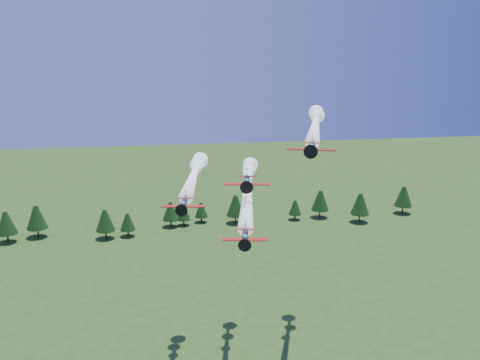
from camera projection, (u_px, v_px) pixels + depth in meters
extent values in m
cylinder|color=black|center=(245.00, 237.00, 81.74)|extent=(1.91, 5.20, 0.95)
cone|color=black|center=(245.00, 244.00, 78.85)|extent=(1.09, 1.02, 0.95)
cone|color=black|center=(245.00, 245.00, 78.30)|extent=(0.49, 0.50, 0.42)
cylinder|color=black|center=(245.00, 245.00, 78.14)|extent=(1.96, 0.42, 1.99)
cube|color=red|center=(245.00, 239.00, 81.45)|extent=(7.12, 2.59, 0.11)
cube|color=red|center=(246.00, 229.00, 84.99)|extent=(2.85, 1.31, 0.07)
cube|color=red|center=(246.00, 225.00, 84.91)|extent=(0.26, 0.90, 1.37)
ellipsoid|color=#89A1D4|center=(245.00, 236.00, 80.83)|extent=(0.89, 1.25, 0.59)
sphere|color=white|center=(248.00, 176.00, 121.46)|extent=(2.30, 2.30, 2.30)
sphere|color=white|center=(249.00, 170.00, 126.55)|extent=(3.00, 3.00, 3.00)
sphere|color=white|center=(249.00, 166.00, 131.65)|extent=(3.70, 3.70, 3.70)
cylinder|color=black|center=(184.00, 204.00, 90.44)|extent=(1.83, 5.42, 0.99)
cone|color=black|center=(182.00, 209.00, 87.42)|extent=(1.12, 1.03, 0.99)
cone|color=black|center=(181.00, 210.00, 86.85)|extent=(0.50, 0.51, 0.43)
cylinder|color=black|center=(181.00, 211.00, 86.68)|extent=(2.05, 0.37, 2.07)
cube|color=red|center=(183.00, 206.00, 90.13)|extent=(7.42, 2.48, 0.12)
cube|color=red|center=(186.00, 198.00, 93.83)|extent=(2.96, 1.29, 0.07)
cube|color=red|center=(186.00, 193.00, 93.74)|extent=(0.24, 0.94, 1.43)
ellipsoid|color=#89A1D4|center=(183.00, 203.00, 89.49)|extent=(0.89, 1.28, 0.62)
sphere|color=white|center=(196.00, 167.00, 118.44)|extent=(2.30, 2.30, 2.30)
sphere|color=white|center=(198.00, 164.00, 121.87)|extent=(3.00, 3.00, 3.00)
sphere|color=white|center=(199.00, 161.00, 125.29)|extent=(3.70, 3.70, 3.70)
cylinder|color=black|center=(311.00, 147.00, 88.15)|extent=(2.92, 5.95, 1.09)
cone|color=black|center=(311.00, 151.00, 84.84)|extent=(1.35, 1.28, 1.09)
cone|color=black|center=(311.00, 152.00, 84.21)|extent=(0.61, 0.62, 0.48)
cylinder|color=black|center=(311.00, 152.00, 84.03)|extent=(2.19, 0.78, 2.30)
cube|color=red|center=(311.00, 150.00, 87.81)|extent=(8.15, 3.99, 0.13)
cube|color=red|center=(312.00, 143.00, 91.86)|extent=(3.31, 1.89, 0.08)
cube|color=red|center=(312.00, 138.00, 91.76)|extent=(0.43, 1.02, 1.59)
ellipsoid|color=#89A1D4|center=(311.00, 145.00, 87.10)|extent=(1.17, 1.50, 0.68)
sphere|color=white|center=(317.00, 118.00, 125.45)|extent=(2.30, 2.30, 2.30)
sphere|color=white|center=(317.00, 116.00, 130.14)|extent=(3.00, 3.00, 3.00)
sphere|color=white|center=(317.00, 113.00, 134.82)|extent=(3.70, 3.70, 3.70)
cylinder|color=black|center=(247.00, 182.00, 97.00)|extent=(2.22, 6.10, 1.11)
cone|color=black|center=(247.00, 186.00, 93.60)|extent=(1.28, 1.19, 1.11)
cone|color=black|center=(247.00, 187.00, 92.95)|extent=(0.57, 0.58, 0.49)
cylinder|color=black|center=(247.00, 188.00, 92.77)|extent=(2.30, 0.48, 2.33)
cube|color=red|center=(247.00, 184.00, 96.65)|extent=(8.36, 3.02, 0.13)
cube|color=red|center=(247.00, 176.00, 100.82)|extent=(3.34, 1.53, 0.08)
cube|color=red|center=(247.00, 172.00, 100.71)|extent=(0.30, 1.06, 1.61)
ellipsoid|color=#89A1D4|center=(247.00, 180.00, 95.92)|extent=(1.04, 1.46, 0.69)
cylinder|color=#382314|center=(295.00, 217.00, 216.66)|extent=(0.60, 0.60, 2.27)
cone|color=#15350F|center=(295.00, 207.00, 215.70)|extent=(5.19, 5.19, 5.84)
cylinder|color=#382314|center=(128.00, 233.00, 197.37)|extent=(0.60, 0.60, 2.46)
cone|color=#15350F|center=(128.00, 222.00, 196.33)|extent=(5.61, 5.61, 6.32)
cylinder|color=#382314|center=(171.00, 223.00, 208.03)|extent=(0.60, 0.60, 2.80)
cone|color=#15350F|center=(171.00, 211.00, 206.84)|extent=(6.39, 6.39, 7.19)
cylinder|color=#382314|center=(38.00, 233.00, 196.55)|extent=(0.60, 0.60, 3.34)
cone|color=#15350F|center=(37.00, 217.00, 195.13)|extent=(7.65, 7.65, 8.60)
cylinder|color=#382314|center=(320.00, 214.00, 219.54)|extent=(0.60, 0.60, 3.18)
cone|color=#15350F|center=(320.00, 200.00, 218.19)|extent=(7.28, 7.28, 8.19)
cylinder|color=#382314|center=(201.00, 220.00, 213.34)|extent=(0.60, 0.60, 2.30)
cone|color=#15350F|center=(201.00, 210.00, 212.37)|extent=(5.25, 5.25, 5.90)
cylinder|color=#382314|center=(106.00, 234.00, 194.98)|extent=(0.60, 0.60, 3.05)
cone|color=#15350F|center=(105.00, 220.00, 193.68)|extent=(6.98, 6.98, 7.85)
cylinder|color=#382314|center=(236.00, 219.00, 212.38)|extent=(0.60, 0.60, 3.17)
cone|color=#15350F|center=(236.00, 205.00, 211.03)|extent=(7.25, 7.25, 8.16)
cylinder|color=#382314|center=(403.00, 210.00, 225.01)|extent=(0.60, 0.60, 3.24)
cone|color=#15350F|center=(404.00, 196.00, 223.63)|extent=(7.41, 7.41, 8.34)
cylinder|color=#382314|center=(8.00, 238.00, 191.14)|extent=(0.60, 0.60, 3.19)
cone|color=#15350F|center=(6.00, 223.00, 189.78)|extent=(7.29, 7.29, 8.20)
cylinder|color=#382314|center=(359.00, 218.00, 213.68)|extent=(0.60, 0.60, 3.28)
cone|color=#15350F|center=(360.00, 204.00, 212.29)|extent=(7.51, 7.51, 8.45)
cylinder|color=#382314|center=(184.00, 223.00, 209.62)|extent=(0.60, 0.60, 2.32)
cone|color=#15350F|center=(184.00, 212.00, 208.64)|extent=(5.30, 5.30, 5.97)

